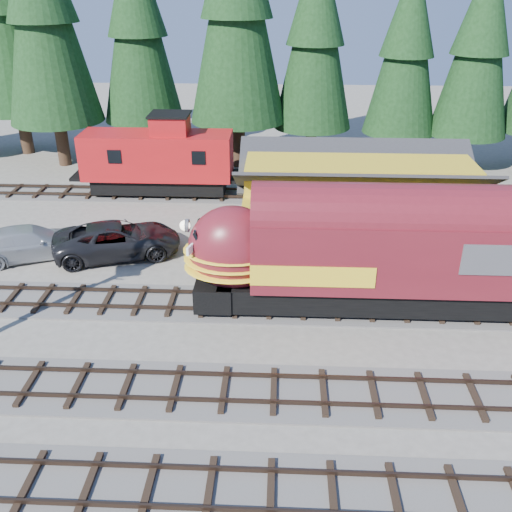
{
  "coord_description": "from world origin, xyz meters",
  "views": [
    {
      "loc": [
        -4.09,
        -18.22,
        13.79
      ],
      "look_at": [
        -5.11,
        4.0,
        2.56
      ],
      "focal_mm": 40.0,
      "sensor_mm": 36.0,
      "label": 1
    }
  ],
  "objects_px": {
    "depot": "(357,196)",
    "caboose": "(159,159)",
    "locomotive": "(367,257)",
    "pickup_truck_b": "(29,242)",
    "pickup_truck_a": "(117,240)"
  },
  "relations": [
    {
      "from": "depot",
      "to": "caboose",
      "type": "distance_m",
      "value": 14.35
    },
    {
      "from": "pickup_truck_a",
      "to": "pickup_truck_b",
      "type": "relative_size",
      "value": 1.12
    },
    {
      "from": "locomotive",
      "to": "caboose",
      "type": "bearing_deg",
      "value": 130.44
    },
    {
      "from": "depot",
      "to": "pickup_truck_a",
      "type": "height_order",
      "value": "depot"
    },
    {
      "from": "pickup_truck_a",
      "to": "locomotive",
      "type": "bearing_deg",
      "value": -127.63
    },
    {
      "from": "pickup_truck_b",
      "to": "locomotive",
      "type": "bearing_deg",
      "value": -128.53
    },
    {
      "from": "locomotive",
      "to": "pickup_truck_a",
      "type": "bearing_deg",
      "value": 158.81
    },
    {
      "from": "caboose",
      "to": "pickup_truck_a",
      "type": "distance_m",
      "value": 9.34
    },
    {
      "from": "depot",
      "to": "pickup_truck_b",
      "type": "xyz_separation_m",
      "value": [
        -17.34,
        -2.11,
        -2.11
      ]
    },
    {
      "from": "caboose",
      "to": "pickup_truck_a",
      "type": "height_order",
      "value": "caboose"
    },
    {
      "from": "locomotive",
      "to": "pickup_truck_b",
      "type": "height_order",
      "value": "locomotive"
    },
    {
      "from": "locomotive",
      "to": "caboose",
      "type": "xyz_separation_m",
      "value": [
        -11.93,
        14.0,
        -0.08
      ]
    },
    {
      "from": "locomotive",
      "to": "caboose",
      "type": "height_order",
      "value": "caboose"
    },
    {
      "from": "depot",
      "to": "caboose",
      "type": "xyz_separation_m",
      "value": [
        -12.23,
        7.5,
        -0.42
      ]
    },
    {
      "from": "caboose",
      "to": "pickup_truck_b",
      "type": "height_order",
      "value": "caboose"
    }
  ]
}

